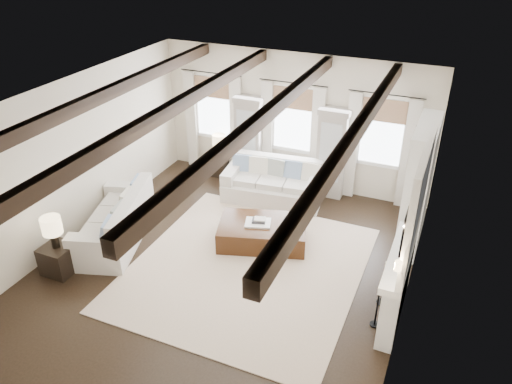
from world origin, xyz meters
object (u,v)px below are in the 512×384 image
at_px(sofa_back, 274,184).
at_px(ottoman, 262,233).
at_px(side_table_back, 220,165).
at_px(sofa_left, 117,223).
at_px(side_table_front, 59,259).

bearing_deg(sofa_back, ottoman, -75.59).
height_order(ottoman, side_table_back, side_table_back).
bearing_deg(sofa_left, side_table_back, 80.25).
relative_size(sofa_back, side_table_front, 4.24).
xyz_separation_m(ottoman, side_table_front, (-3.07, -2.33, 0.05)).
bearing_deg(side_table_front, sofa_back, 57.26).
distance_m(ottoman, side_table_front, 3.85).
distance_m(sofa_left, ottoman, 2.92).
bearing_deg(sofa_back, side_table_front, -122.74).
xyz_separation_m(sofa_back, side_table_front, (-2.62, -4.08, -0.11)).
xyz_separation_m(sofa_left, ottoman, (2.72, 1.05, -0.17)).
relative_size(sofa_back, sofa_left, 0.92).
bearing_deg(sofa_back, sofa_left, -128.95).
height_order(sofa_back, side_table_back, sofa_back).
height_order(side_table_front, side_table_back, side_table_front).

